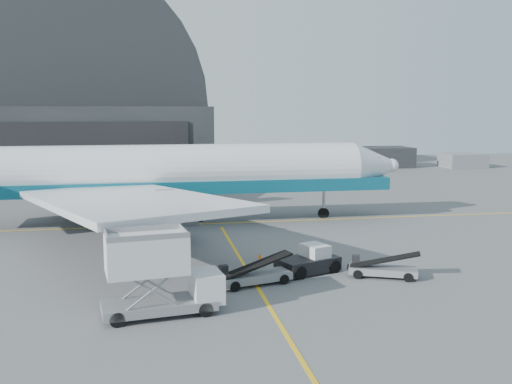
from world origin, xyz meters
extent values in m
plane|color=#565659|center=(0.00, 0.00, 0.00)|extent=(200.00, 200.00, 0.00)
cube|color=yellow|center=(0.00, 20.00, 0.01)|extent=(80.00, 0.25, 0.02)
cube|color=yellow|center=(0.00, -2.00, 0.01)|extent=(0.25, 40.00, 0.02)
cube|color=black|center=(-22.00, 65.00, 6.00)|extent=(50.00, 28.00, 12.00)
cube|color=black|center=(-22.00, 50.90, 5.00)|extent=(42.00, 0.40, 9.50)
cube|color=black|center=(38.00, 72.00, 0.00)|extent=(14.00, 8.00, 4.00)
cube|color=gray|center=(55.00, 68.00, 0.00)|extent=(8.00, 6.00, 2.80)
cylinder|color=white|center=(-4.42, 21.11, 5.50)|extent=(38.09, 5.08, 5.08)
cone|color=white|center=(16.95, 21.11, 5.50)|extent=(4.66, 5.08, 5.08)
sphere|color=white|center=(19.06, 21.11, 5.50)|extent=(1.48, 1.48, 1.48)
cube|color=black|center=(15.68, 21.11, 6.14)|extent=(2.75, 2.33, 0.74)
cube|color=#0C5267|center=(-4.42, 21.11, 3.86)|extent=(44.44, 5.13, 1.27)
cube|color=white|center=(-8.66, 8.41, 4.44)|extent=(19.51, 25.94, 1.54)
cube|color=white|center=(-8.66, 33.80, 4.44)|extent=(19.51, 25.94, 1.54)
cylinder|color=gray|center=(-5.48, 12.64, 2.75)|extent=(5.50, 2.86, 2.86)
cylinder|color=gray|center=(-5.48, 29.57, 2.75)|extent=(5.50, 2.86, 2.86)
cylinder|color=#A5A5AA|center=(11.44, 21.11, 1.48)|extent=(0.30, 0.30, 2.96)
cylinder|color=black|center=(11.44, 21.11, 0.48)|extent=(1.16, 0.37, 1.16)
cylinder|color=black|center=(-6.54, 17.72, 0.58)|extent=(1.38, 0.48, 1.38)
cylinder|color=black|center=(-6.54, 24.49, 0.58)|extent=(1.38, 0.48, 1.38)
cube|color=gray|center=(-6.39, -5.50, 0.58)|extent=(6.60, 3.40, 0.53)
cube|color=silver|center=(-3.69, -5.11, 1.42)|extent=(2.01, 2.63, 1.68)
cube|color=black|center=(-2.91, -4.99, 1.68)|extent=(0.37, 1.99, 0.95)
cube|color=silver|center=(-7.02, -5.59, 3.57)|extent=(4.74, 3.23, 2.10)
cylinder|color=black|center=(-3.84, -6.24, 0.42)|extent=(0.88, 0.43, 0.84)
cylinder|color=black|center=(-4.16, -4.06, 0.42)|extent=(0.88, 0.43, 0.84)
cylinder|color=black|center=(-8.63, -6.93, 0.42)|extent=(0.88, 0.43, 0.84)
cylinder|color=black|center=(-8.94, -4.75, 0.42)|extent=(0.88, 0.43, 0.84)
cube|color=black|center=(4.16, 1.29, 0.59)|extent=(4.87, 3.78, 0.97)
cube|color=silver|center=(4.77, 1.52, 1.45)|extent=(2.11, 2.35, 0.97)
cylinder|color=black|center=(5.96, 0.84, 0.43)|extent=(1.04, 0.70, 0.97)
cylinder|color=black|center=(5.17, 2.84, 0.43)|extent=(1.04, 0.70, 0.97)
cylinder|color=black|center=(3.16, -0.27, 0.43)|extent=(1.04, 0.70, 0.97)
cylinder|color=black|center=(2.37, 1.74, 0.43)|extent=(1.04, 0.70, 0.97)
cube|color=gray|center=(-0.07, -0.88, 0.50)|extent=(5.14, 2.87, 0.50)
cube|color=black|center=(-0.07, -0.88, 1.27)|extent=(5.30, 2.42, 1.41)
cube|color=black|center=(-2.15, -0.81, 1.05)|extent=(0.65, 0.57, 0.66)
cylinder|color=black|center=(1.84, -1.16, 0.33)|extent=(0.71, 0.44, 0.66)
cylinder|color=black|center=(1.44, 0.33, 0.33)|extent=(0.71, 0.44, 0.66)
cylinder|color=black|center=(-1.58, -2.09, 0.33)|extent=(0.71, 0.44, 0.66)
cylinder|color=black|center=(-1.98, -0.59, 0.33)|extent=(0.71, 0.44, 0.66)
cube|color=gray|center=(8.95, -0.86, 0.47)|extent=(4.86, 3.24, 0.47)
cube|color=black|center=(8.95, -0.86, 1.21)|extent=(4.94, 2.88, 1.34)
cube|color=black|center=(7.43, 0.41, 1.00)|extent=(0.65, 0.59, 0.63)
cylinder|color=black|center=(10.21, -2.19, 0.31)|extent=(0.68, 0.49, 0.63)
cylinder|color=black|center=(10.78, -0.84, 0.31)|extent=(0.68, 0.49, 0.63)
cylinder|color=black|center=(7.12, -0.88, 0.31)|extent=(0.68, 0.49, 0.63)
cylinder|color=black|center=(7.69, 0.47, 0.31)|extent=(0.68, 0.49, 0.63)
cube|color=#FF6208|center=(1.53, 5.67, 0.01)|extent=(0.31, 0.31, 0.03)
cone|color=#FF6208|center=(1.53, 5.67, 0.23)|extent=(0.31, 0.31, 0.45)
camera|label=1|loc=(-6.59, -36.86, 11.49)|focal=40.00mm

